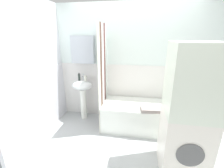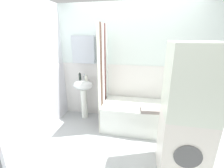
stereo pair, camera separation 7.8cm
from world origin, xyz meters
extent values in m
cube|color=#ACB1B1|center=(0.00, 0.00, -0.02)|extent=(4.80, 5.60, 0.04)
cube|color=white|center=(0.00, 1.27, 1.20)|extent=(3.60, 0.05, 2.40)
cube|color=white|center=(0.00, 1.24, 0.60)|extent=(3.60, 0.02, 1.20)
cube|color=silver|center=(-1.01, 1.18, 1.50)|extent=(0.48, 0.12, 0.56)
cube|color=white|center=(-1.57, 0.34, 1.20)|extent=(0.05, 1.81, 2.40)
cube|color=silver|center=(-1.54, 0.34, 0.60)|extent=(0.02, 1.81, 1.20)
cylinder|color=white|center=(-1.01, 1.03, 0.34)|extent=(0.14, 0.14, 0.67)
ellipsoid|color=white|center=(-1.01, 1.03, 0.77)|extent=(0.44, 0.34, 0.20)
cylinder|color=silver|center=(-1.01, 1.13, 0.90)|extent=(0.03, 0.03, 0.05)
cylinder|color=silver|center=(-1.01, 1.08, 0.95)|extent=(0.02, 0.10, 0.02)
sphere|color=silver|center=(-1.01, 1.13, 0.98)|extent=(0.03, 0.03, 0.03)
cylinder|color=#222C28|center=(-1.07, 1.04, 0.94)|extent=(0.05, 0.05, 0.14)
sphere|color=#292C29|center=(-1.07, 1.04, 1.03)|extent=(0.02, 0.02, 0.02)
cylinder|color=white|center=(-0.94, 1.04, 0.93)|extent=(0.06, 0.06, 0.11)
cube|color=white|center=(0.28, 0.87, 0.25)|extent=(1.56, 0.71, 0.51)
cube|color=white|center=(-0.51, 0.58, 1.00)|extent=(0.01, 0.14, 2.00)
cube|color=brown|center=(-0.51, 0.72, 1.00)|extent=(0.01, 0.14, 2.00)
cube|color=white|center=(-0.51, 0.87, 1.00)|extent=(0.01, 0.14, 2.00)
cube|color=brown|center=(-0.51, 1.01, 1.00)|extent=(0.01, 0.14, 2.00)
cube|color=white|center=(-0.51, 1.15, 1.00)|extent=(0.01, 0.14, 2.00)
cylinder|color=gold|center=(0.96, 1.14, 0.57)|extent=(0.06, 0.06, 0.12)
cylinder|color=#262028|center=(0.96, 1.14, 0.64)|extent=(0.04, 0.04, 0.02)
cylinder|color=#287E5A|center=(0.83, 1.15, 0.57)|extent=(0.06, 0.06, 0.12)
cylinder|color=black|center=(0.83, 1.15, 0.64)|extent=(0.04, 0.04, 0.02)
cube|color=gray|center=(0.41, 0.63, 0.54)|extent=(0.38, 0.27, 0.06)
cube|color=white|center=(0.79, -0.05, 0.43)|extent=(0.56, 0.57, 0.87)
cube|color=silver|center=(0.79, -0.05, 1.30)|extent=(0.56, 0.57, 0.87)
cylinder|color=#535454|center=(0.79, -0.34, 0.48)|extent=(0.31, 0.01, 0.31)
camera|label=1|loc=(0.15, -1.89, 1.80)|focal=24.53mm
camera|label=2|loc=(0.23, -1.88, 1.80)|focal=24.53mm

